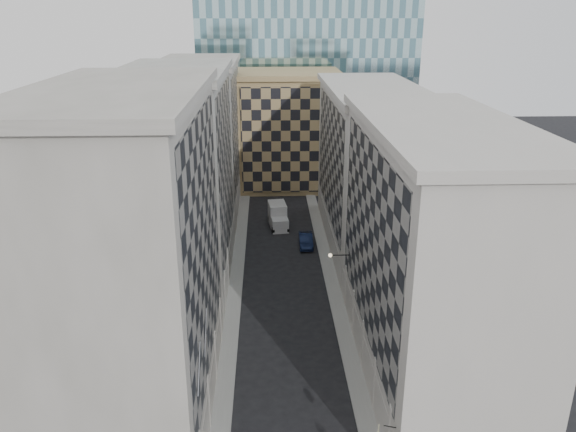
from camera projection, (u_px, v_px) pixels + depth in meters
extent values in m
cube|color=gray|center=(236.00, 286.00, 60.52)|extent=(1.50, 100.00, 0.15)
cube|color=gray|center=(332.00, 284.00, 60.91)|extent=(1.50, 100.00, 0.15)
cube|color=gray|center=(133.00, 266.00, 38.55)|extent=(10.00, 22.00, 23.00)
cube|color=gray|center=(203.00, 245.00, 38.21)|extent=(0.25, 19.36, 18.00)
cube|color=gray|center=(210.00, 384.00, 42.15)|extent=(0.45, 21.12, 3.20)
cube|color=gray|center=(115.00, 91.00, 34.45)|extent=(10.80, 22.80, 0.70)
cylinder|color=gray|center=(204.00, 402.00, 39.36)|extent=(0.90, 0.90, 4.40)
cylinder|color=gray|center=(211.00, 356.00, 44.51)|extent=(0.90, 0.90, 4.40)
cylinder|color=gray|center=(216.00, 320.00, 49.67)|extent=(0.90, 0.90, 4.40)
cube|color=gray|center=(179.00, 181.00, 59.35)|extent=(10.00, 22.00, 22.00)
cube|color=gray|center=(225.00, 167.00, 59.01)|extent=(0.25, 19.36, 17.00)
cube|color=gray|center=(228.00, 261.00, 62.78)|extent=(0.45, 21.12, 3.20)
cube|color=gray|center=(172.00, 71.00, 55.43)|extent=(10.80, 22.80, 0.70)
cylinder|color=gray|center=(221.00, 291.00, 54.83)|extent=(0.90, 0.90, 4.40)
cylinder|color=gray|center=(225.00, 267.00, 59.98)|extent=(0.90, 0.90, 4.40)
cylinder|color=gray|center=(228.00, 247.00, 65.14)|extent=(0.90, 0.90, 4.40)
cylinder|color=gray|center=(231.00, 229.00, 70.30)|extent=(0.90, 0.90, 4.40)
cube|color=gray|center=(201.00, 140.00, 80.15)|extent=(10.00, 22.00, 21.00)
cube|color=gray|center=(235.00, 130.00, 79.81)|extent=(0.25, 19.36, 16.00)
cube|color=gray|center=(237.00, 199.00, 83.40)|extent=(0.45, 21.12, 3.20)
cube|color=gray|center=(197.00, 62.00, 76.40)|extent=(10.80, 22.80, 0.70)
cylinder|color=gray|center=(233.00, 214.00, 75.46)|extent=(0.90, 0.90, 4.40)
cylinder|color=gray|center=(235.00, 201.00, 80.61)|extent=(0.90, 0.90, 4.40)
cylinder|color=gray|center=(237.00, 190.00, 85.77)|extent=(0.90, 0.90, 4.40)
cylinder|color=gray|center=(238.00, 179.00, 90.93)|extent=(0.90, 0.90, 4.40)
cube|color=beige|center=(431.00, 257.00, 43.62)|extent=(10.00, 26.00, 20.00)
cube|color=gray|center=(370.00, 240.00, 42.93)|extent=(0.25, 22.88, 15.00)
cube|color=beige|center=(365.00, 350.00, 46.35)|extent=(0.45, 24.96, 3.20)
cube|color=beige|center=(444.00, 125.00, 40.04)|extent=(10.80, 26.80, 0.70)
cylinder|color=beige|center=(379.00, 384.00, 41.27)|extent=(0.90, 0.90, 4.40)
cylinder|color=beige|center=(367.00, 344.00, 46.15)|extent=(0.90, 0.90, 4.40)
cylinder|color=beige|center=(357.00, 312.00, 51.02)|extent=(0.90, 0.90, 4.40)
cylinder|color=beige|center=(349.00, 286.00, 55.90)|extent=(0.90, 0.90, 4.40)
cube|color=beige|center=(370.00, 170.00, 69.11)|extent=(10.00, 28.00, 19.00)
cube|color=gray|center=(331.00, 159.00, 68.41)|extent=(0.25, 24.64, 14.00)
cube|color=beige|center=(329.00, 230.00, 71.67)|extent=(0.45, 26.88, 3.20)
cube|color=beige|center=(374.00, 89.00, 65.71)|extent=(10.80, 28.80, 0.70)
cube|color=tan|center=(289.00, 132.00, 93.33)|extent=(16.00, 14.00, 18.00)
cube|color=tan|center=(290.00, 141.00, 86.68)|extent=(15.20, 0.25, 16.50)
cube|color=tan|center=(289.00, 74.00, 90.09)|extent=(16.80, 14.80, 0.80)
cube|color=#302B25|center=(275.00, 90.00, 104.66)|extent=(6.00, 6.00, 28.00)
cube|color=#302B25|center=(274.00, 6.00, 99.58)|extent=(7.00, 7.00, 1.40)
cylinder|color=gray|center=(199.00, 368.00, 33.38)|extent=(0.10, 2.33, 2.33)
cylinder|color=gray|center=(206.00, 332.00, 37.13)|extent=(0.10, 2.33, 2.33)
cylinder|color=black|center=(340.00, 255.00, 53.16)|extent=(1.80, 0.08, 0.08)
sphere|color=#FFE5B2|center=(330.00, 255.00, 53.13)|extent=(0.36, 0.36, 0.36)
cube|color=#BEBEBE|center=(280.00, 225.00, 75.43)|extent=(2.42, 2.60, 1.79)
cube|color=#BEBEBE|center=(277.00, 214.00, 77.61)|extent=(2.65, 3.79, 3.08)
cylinder|color=black|center=(273.00, 230.00, 74.72)|extent=(0.39, 0.92, 0.89)
cylinder|color=black|center=(288.00, 229.00, 74.98)|extent=(0.39, 0.92, 0.89)
cylinder|color=black|center=(269.00, 218.00, 78.96)|extent=(0.39, 0.92, 0.89)
cylinder|color=black|center=(283.00, 218.00, 79.22)|extent=(0.39, 0.92, 0.89)
imported|color=#0D1733|center=(306.00, 240.00, 70.62)|extent=(1.73, 4.80, 1.58)
cylinder|color=black|center=(390.00, 427.00, 34.18)|extent=(0.74, 0.28, 0.06)
cube|color=tan|center=(378.00, 432.00, 34.29)|extent=(0.25, 0.65, 0.67)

